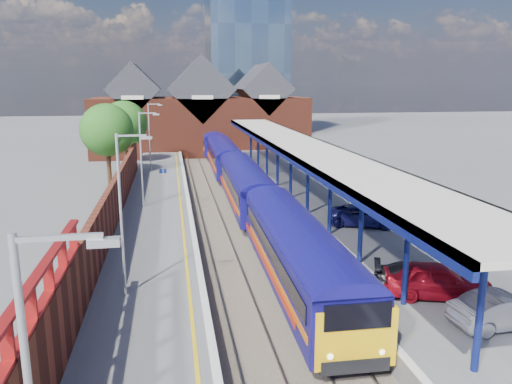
{
  "coord_description": "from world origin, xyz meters",
  "views": [
    {
      "loc": [
        -4.32,
        -14.98,
        9.99
      ],
      "look_at": [
        1.4,
        18.37,
        2.6
      ],
      "focal_mm": 35.0,
      "sensor_mm": 36.0,
      "label": 1
    }
  ],
  "objects_px": {
    "parked_car_silver": "(504,310)",
    "parked_car_dark": "(424,278)",
    "lamp_post_b": "(124,205)",
    "train": "(233,167)",
    "lamp_post_d": "(151,132)",
    "lamp_post_c": "(143,153)",
    "parked_car_red": "(437,280)",
    "parked_car_blue": "(364,216)",
    "platform_sign": "(163,179)"
  },
  "relations": [
    {
      "from": "parked_car_silver",
      "to": "lamp_post_c",
      "type": "bearing_deg",
      "value": 28.56
    },
    {
      "from": "parked_car_silver",
      "to": "parked_car_dark",
      "type": "xyz_separation_m",
      "value": [
        -1.38,
        3.51,
        -0.05
      ]
    },
    {
      "from": "lamp_post_c",
      "to": "parked_car_silver",
      "type": "relative_size",
      "value": 1.72
    },
    {
      "from": "lamp_post_d",
      "to": "parked_car_silver",
      "type": "height_order",
      "value": "lamp_post_d"
    },
    {
      "from": "parked_car_silver",
      "to": "lamp_post_b",
      "type": "bearing_deg",
      "value": 64.02
    },
    {
      "from": "lamp_post_d",
      "to": "parked_car_red",
      "type": "xyz_separation_m",
      "value": [
        13.06,
        -34.58,
        -3.22
      ]
    },
    {
      "from": "lamp_post_b",
      "to": "parked_car_silver",
      "type": "distance_m",
      "value": 15.53
    },
    {
      "from": "parked_car_silver",
      "to": "train",
      "type": "bearing_deg",
      "value": 6.46
    },
    {
      "from": "lamp_post_d",
      "to": "lamp_post_c",
      "type": "bearing_deg",
      "value": -90.0
    },
    {
      "from": "parked_car_dark",
      "to": "parked_car_silver",
      "type": "bearing_deg",
      "value": -136.74
    },
    {
      "from": "train",
      "to": "parked_car_blue",
      "type": "height_order",
      "value": "train"
    },
    {
      "from": "train",
      "to": "parked_car_red",
      "type": "xyz_separation_m",
      "value": [
        5.21,
        -28.67,
        -0.35
      ]
    },
    {
      "from": "lamp_post_c",
      "to": "lamp_post_d",
      "type": "height_order",
      "value": "same"
    },
    {
      "from": "train",
      "to": "lamp_post_c",
      "type": "xyz_separation_m",
      "value": [
        -7.86,
        -10.09,
        2.87
      ]
    },
    {
      "from": "parked_car_red",
      "to": "parked_car_dark",
      "type": "distance_m",
      "value": 0.7
    },
    {
      "from": "train",
      "to": "parked_car_red",
      "type": "bearing_deg",
      "value": -79.71
    },
    {
      "from": "lamp_post_c",
      "to": "parked_car_silver",
      "type": "distance_m",
      "value": 25.93
    },
    {
      "from": "lamp_post_c",
      "to": "parked_car_dark",
      "type": "bearing_deg",
      "value": -54.58
    },
    {
      "from": "lamp_post_d",
      "to": "parked_car_blue",
      "type": "xyz_separation_m",
      "value": [
        14.18,
        -23.56,
        -3.34
      ]
    },
    {
      "from": "platform_sign",
      "to": "parked_car_blue",
      "type": "height_order",
      "value": "platform_sign"
    },
    {
      "from": "parked_car_silver",
      "to": "parked_car_red",
      "type": "bearing_deg",
      "value": 15.8
    },
    {
      "from": "parked_car_dark",
      "to": "parked_car_blue",
      "type": "xyz_separation_m",
      "value": [
        1.41,
        10.41,
        0.03
      ]
    },
    {
      "from": "lamp_post_d",
      "to": "platform_sign",
      "type": "xyz_separation_m",
      "value": [
        1.36,
        -14.0,
        -2.3
      ]
    },
    {
      "from": "lamp_post_b",
      "to": "platform_sign",
      "type": "height_order",
      "value": "lamp_post_b"
    },
    {
      "from": "platform_sign",
      "to": "lamp_post_d",
      "type": "bearing_deg",
      "value": 95.56
    },
    {
      "from": "parked_car_red",
      "to": "parked_car_blue",
      "type": "xyz_separation_m",
      "value": [
        1.12,
        11.03,
        -0.12
      ]
    },
    {
      "from": "parked_car_red",
      "to": "parked_car_silver",
      "type": "distance_m",
      "value": 3.09
    },
    {
      "from": "train",
      "to": "lamp_post_d",
      "type": "height_order",
      "value": "lamp_post_d"
    },
    {
      "from": "platform_sign",
      "to": "parked_car_silver",
      "type": "relative_size",
      "value": 0.61
    },
    {
      "from": "lamp_post_b",
      "to": "train",
      "type": "bearing_deg",
      "value": 73.24
    },
    {
      "from": "parked_car_red",
      "to": "parked_car_silver",
      "type": "xyz_separation_m",
      "value": [
        1.09,
        -2.89,
        -0.1
      ]
    },
    {
      "from": "lamp_post_c",
      "to": "lamp_post_d",
      "type": "distance_m",
      "value": 16.0
    },
    {
      "from": "lamp_post_c",
      "to": "parked_car_red",
      "type": "relative_size",
      "value": 1.55
    },
    {
      "from": "lamp_post_c",
      "to": "parked_car_red",
      "type": "bearing_deg",
      "value": -54.9
    },
    {
      "from": "lamp_post_b",
      "to": "lamp_post_c",
      "type": "relative_size",
      "value": 1.0
    },
    {
      "from": "lamp_post_b",
      "to": "parked_car_red",
      "type": "height_order",
      "value": "lamp_post_b"
    },
    {
      "from": "train",
      "to": "parked_car_silver",
      "type": "bearing_deg",
      "value": -78.72
    },
    {
      "from": "parked_car_red",
      "to": "parked_car_silver",
      "type": "bearing_deg",
      "value": -141.85
    },
    {
      "from": "train",
      "to": "parked_car_blue",
      "type": "distance_m",
      "value": 18.75
    },
    {
      "from": "lamp_post_b",
      "to": "platform_sign",
      "type": "distance_m",
      "value": 18.2
    },
    {
      "from": "lamp_post_c",
      "to": "parked_car_red",
      "type": "height_order",
      "value": "lamp_post_c"
    },
    {
      "from": "train",
      "to": "parked_car_dark",
      "type": "xyz_separation_m",
      "value": [
        4.92,
        -28.05,
        -0.5
      ]
    },
    {
      "from": "lamp_post_b",
      "to": "parked_car_silver",
      "type": "xyz_separation_m",
      "value": [
        14.15,
        -5.48,
        -3.32
      ]
    },
    {
      "from": "lamp_post_b",
      "to": "lamp_post_c",
      "type": "xyz_separation_m",
      "value": [
        0.0,
        16.0,
        0.0
      ]
    },
    {
      "from": "train",
      "to": "parked_car_dark",
      "type": "height_order",
      "value": "train"
    },
    {
      "from": "train",
      "to": "platform_sign",
      "type": "xyz_separation_m",
      "value": [
        -6.49,
        -8.09,
        0.57
      ]
    },
    {
      "from": "parked_car_red",
      "to": "parked_car_blue",
      "type": "height_order",
      "value": "parked_car_red"
    },
    {
      "from": "lamp_post_d",
      "to": "parked_car_red",
      "type": "height_order",
      "value": "lamp_post_d"
    },
    {
      "from": "parked_car_blue",
      "to": "platform_sign",
      "type": "bearing_deg",
      "value": 75.27
    },
    {
      "from": "parked_car_silver",
      "to": "parked_car_dark",
      "type": "height_order",
      "value": "parked_car_silver"
    }
  ]
}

